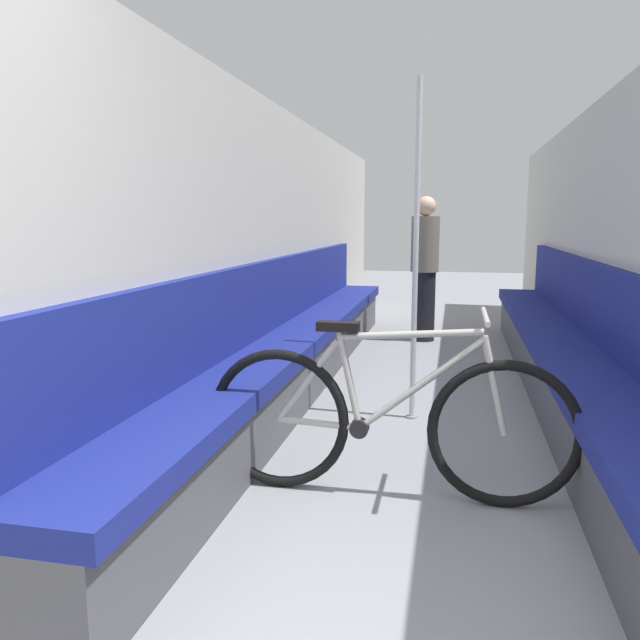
{
  "coord_description": "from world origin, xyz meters",
  "views": [
    {
      "loc": [
        0.19,
        -0.95,
        1.32
      ],
      "look_at": [
        -0.71,
        3.25,
        0.62
      ],
      "focal_mm": 35.0,
      "sensor_mm": 36.0,
      "label": 1
    }
  ],
  "objects_px": {
    "grab_pole_near": "(416,258)",
    "bench_seat_row_right": "(568,360)",
    "passenger_standing": "(425,267)",
    "bicycle": "(387,422)",
    "bench_seat_row_left": "(294,348)"
  },
  "relations": [
    {
      "from": "grab_pole_near",
      "to": "bench_seat_row_right",
      "type": "bearing_deg",
      "value": 26.91
    },
    {
      "from": "grab_pole_near",
      "to": "passenger_standing",
      "type": "distance_m",
      "value": 2.76
    },
    {
      "from": "bench_seat_row_right",
      "to": "passenger_standing",
      "type": "xyz_separation_m",
      "value": [
        -1.13,
        2.21,
        0.48
      ]
    },
    {
      "from": "bicycle",
      "to": "grab_pole_near",
      "type": "xyz_separation_m",
      "value": [
        0.04,
        1.24,
        0.69
      ]
    },
    {
      "from": "bench_seat_row_right",
      "to": "grab_pole_near",
      "type": "height_order",
      "value": "grab_pole_near"
    },
    {
      "from": "bicycle",
      "to": "passenger_standing",
      "type": "bearing_deg",
      "value": 80.04
    },
    {
      "from": "bench_seat_row_left",
      "to": "bench_seat_row_right",
      "type": "relative_size",
      "value": 1.0
    },
    {
      "from": "bench_seat_row_right",
      "to": "bicycle",
      "type": "relative_size",
      "value": 3.63
    },
    {
      "from": "bench_seat_row_right",
      "to": "passenger_standing",
      "type": "relative_size",
      "value": 4.11
    },
    {
      "from": "bench_seat_row_right",
      "to": "bicycle",
      "type": "xyz_separation_m",
      "value": [
        -1.1,
        -1.77,
        0.05
      ]
    },
    {
      "from": "bench_seat_row_left",
      "to": "grab_pole_near",
      "type": "xyz_separation_m",
      "value": [
        0.95,
        -0.54,
        0.74
      ]
    },
    {
      "from": "bench_seat_row_left",
      "to": "passenger_standing",
      "type": "relative_size",
      "value": 4.11
    },
    {
      "from": "bench_seat_row_right",
      "to": "grab_pole_near",
      "type": "bearing_deg",
      "value": -153.09
    },
    {
      "from": "bicycle",
      "to": "grab_pole_near",
      "type": "height_order",
      "value": "grab_pole_near"
    },
    {
      "from": "grab_pole_near",
      "to": "bicycle",
      "type": "bearing_deg",
      "value": -91.88
    }
  ]
}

